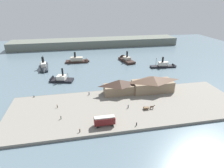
% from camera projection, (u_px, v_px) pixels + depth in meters
% --- Properties ---
extents(ground_plane, '(320.00, 320.00, 0.00)m').
position_uv_depth(ground_plane, '(118.00, 88.00, 108.25)').
color(ground_plane, slate).
extents(quay_promenade, '(110.00, 36.00, 1.20)m').
position_uv_depth(quay_promenade, '(127.00, 107.00, 88.34)').
color(quay_promenade, gray).
rests_on(quay_promenade, ground).
extents(seawall_edge, '(110.00, 0.80, 1.00)m').
position_uv_depth(seawall_edge, '(119.00, 90.00, 104.83)').
color(seawall_edge, '#666159').
rests_on(seawall_edge, ground).
extents(ferry_shed_west_terminal, '(16.46, 7.76, 8.05)m').
position_uv_depth(ferry_shed_west_terminal, '(119.00, 87.00, 97.80)').
color(ferry_shed_west_terminal, '#847056').
rests_on(ferry_shed_west_terminal, quay_promenade).
extents(ferry_shed_central_terminal, '(22.14, 9.68, 8.68)m').
position_uv_depth(ferry_shed_central_terminal, '(153.00, 84.00, 100.50)').
color(ferry_shed_central_terminal, '#847056').
rests_on(ferry_shed_central_terminal, quay_promenade).
extents(street_tram, '(8.31, 2.95, 4.14)m').
position_uv_depth(street_tram, '(105.00, 120.00, 73.16)').
color(street_tram, maroon).
rests_on(street_tram, quay_promenade).
extents(horse_cart, '(5.46, 1.48, 1.87)m').
position_uv_depth(horse_cart, '(149.00, 107.00, 84.81)').
color(horse_cart, brown).
rests_on(horse_cart, quay_promenade).
extents(pedestrian_near_cart, '(0.41, 0.41, 1.65)m').
position_uv_depth(pedestrian_near_cart, '(57.00, 106.00, 86.09)').
color(pedestrian_near_cart, '#6B5B4C').
rests_on(pedestrian_near_cart, quay_promenade).
extents(pedestrian_near_west_shed, '(0.40, 0.40, 1.61)m').
position_uv_depth(pedestrian_near_west_shed, '(61.00, 117.00, 77.87)').
color(pedestrian_near_west_shed, '#3D4C42').
rests_on(pedestrian_near_west_shed, quay_promenade).
extents(pedestrian_by_tram, '(0.44, 0.44, 1.78)m').
position_uv_depth(pedestrian_by_tram, '(89.00, 93.00, 97.68)').
color(pedestrian_by_tram, '#33384C').
rests_on(pedestrian_by_tram, quay_promenade).
extents(pedestrian_near_east_shed, '(0.43, 0.43, 1.73)m').
position_uv_depth(pedestrian_near_east_shed, '(128.00, 106.00, 85.85)').
color(pedestrian_near_east_shed, '#33384C').
rests_on(pedestrian_near_east_shed, quay_promenade).
extents(pedestrian_standing_center, '(0.41, 0.41, 1.65)m').
position_uv_depth(pedestrian_standing_center, '(137.00, 124.00, 73.79)').
color(pedestrian_standing_center, '#232328').
rests_on(pedestrian_standing_center, quay_promenade).
extents(pedestrian_at_waters_edge, '(0.41, 0.41, 1.65)m').
position_uv_depth(pedestrian_at_waters_edge, '(80.00, 130.00, 70.11)').
color(pedestrian_at_waters_edge, '#4C3D33').
rests_on(pedestrian_at_waters_edge, quay_promenade).
extents(mooring_post_east, '(0.44, 0.44, 0.90)m').
position_uv_depth(mooring_post_east, '(34.00, 96.00, 95.43)').
color(mooring_post_east, black).
rests_on(mooring_post_east, quay_promenade).
extents(mooring_post_west, '(0.44, 0.44, 0.90)m').
position_uv_depth(mooring_post_west, '(172.00, 85.00, 108.69)').
color(mooring_post_west, black).
rests_on(mooring_post_west, quay_promenade).
extents(ferry_outer_harbor, '(16.50, 9.85, 10.87)m').
position_uv_depth(ferry_outer_harbor, '(58.00, 79.00, 117.17)').
color(ferry_outer_harbor, black).
rests_on(ferry_outer_harbor, ground).
extents(ferry_approaching_east, '(10.92, 20.54, 10.98)m').
position_uv_depth(ferry_approaching_east, '(125.00, 59.00, 156.25)').
color(ferry_approaching_east, black).
rests_on(ferry_approaching_east, ground).
extents(ferry_moored_east, '(20.06, 7.74, 10.72)m').
position_uv_depth(ferry_moored_east, '(80.00, 60.00, 152.55)').
color(ferry_moored_east, black).
rests_on(ferry_moored_east, ground).
extents(ferry_moored_west, '(8.11, 21.41, 10.39)m').
position_uv_depth(ferry_moored_west, '(44.00, 68.00, 136.45)').
color(ferry_moored_west, '#23282D').
rests_on(ferry_moored_west, ground).
extents(ferry_near_quay, '(21.13, 6.08, 9.59)m').
position_uv_depth(ferry_near_quay, '(166.00, 66.00, 141.31)').
color(ferry_near_quay, black).
rests_on(ferry_near_quay, ground).
extents(far_headland, '(180.00, 24.00, 8.00)m').
position_uv_depth(far_headland, '(96.00, 43.00, 204.92)').
color(far_headland, '#60665B').
rests_on(far_headland, ground).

